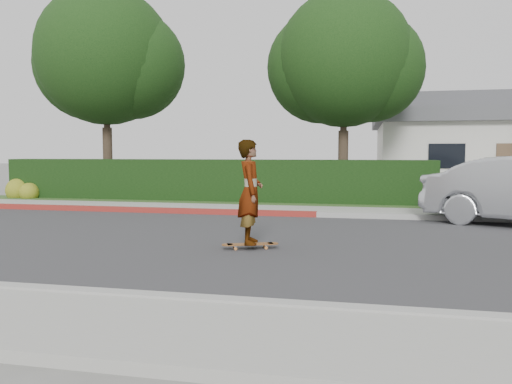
% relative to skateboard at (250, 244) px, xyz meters
% --- Properties ---
extents(ground, '(120.00, 120.00, 0.00)m').
position_rel_skateboard_xyz_m(ground, '(-0.22, 0.62, -0.09)').
color(ground, slate).
rests_on(ground, ground).
extents(road, '(60.00, 8.00, 0.01)m').
position_rel_skateboard_xyz_m(road, '(-0.22, 0.62, -0.09)').
color(road, '#2D2D30').
rests_on(road, ground).
extents(curb_near, '(60.00, 0.20, 0.15)m').
position_rel_skateboard_xyz_m(curb_near, '(-0.22, -3.48, -0.02)').
color(curb_near, '#9E9E99').
rests_on(curb_near, ground).
extents(sidewalk_near, '(60.00, 1.60, 0.12)m').
position_rel_skateboard_xyz_m(sidewalk_near, '(-0.22, -4.38, -0.03)').
color(sidewalk_near, gray).
rests_on(sidewalk_near, ground).
extents(curb_far, '(60.00, 0.20, 0.15)m').
position_rel_skateboard_xyz_m(curb_far, '(-0.22, 4.72, -0.02)').
color(curb_far, '#9E9E99').
rests_on(curb_far, ground).
extents(curb_red_section, '(12.00, 0.21, 0.15)m').
position_rel_skateboard_xyz_m(curb_red_section, '(-5.22, 4.72, -0.01)').
color(curb_red_section, maroon).
rests_on(curb_red_section, ground).
extents(sidewalk_far, '(60.00, 1.60, 0.12)m').
position_rel_skateboard_xyz_m(sidewalk_far, '(-0.22, 5.62, -0.03)').
color(sidewalk_far, gray).
rests_on(sidewalk_far, ground).
extents(planting_strip, '(60.00, 1.60, 0.10)m').
position_rel_skateboard_xyz_m(planting_strip, '(-0.22, 7.22, -0.04)').
color(planting_strip, '#2D4C1E').
rests_on(planting_strip, ground).
extents(hedge, '(15.00, 1.00, 1.50)m').
position_rel_skateboard_xyz_m(hedge, '(-3.22, 7.82, 0.66)').
color(hedge, black).
rests_on(hedge, ground).
extents(flowering_shrub, '(1.40, 1.00, 0.90)m').
position_rel_skateboard_xyz_m(flowering_shrub, '(-10.23, 7.36, 0.24)').
color(flowering_shrub, '#2D4C19').
rests_on(flowering_shrub, ground).
extents(tree_left, '(5.99, 5.21, 8.00)m').
position_rel_skateboard_xyz_m(tree_left, '(-7.74, 9.31, 5.17)').
color(tree_left, '#33261C').
rests_on(tree_left, ground).
extents(tree_center, '(5.66, 4.84, 7.44)m').
position_rel_skateboard_xyz_m(tree_center, '(1.26, 9.81, 4.81)').
color(tree_center, '#33261C').
rests_on(tree_center, ground).
extents(house, '(10.60, 8.60, 4.30)m').
position_rel_skateboard_xyz_m(house, '(7.78, 16.62, 2.01)').
color(house, beige).
rests_on(house, ground).
extents(skateboard, '(1.03, 0.56, 0.10)m').
position_rel_skateboard_xyz_m(skateboard, '(0.00, 0.00, 0.00)').
color(skateboard, orange).
rests_on(skateboard, ground).
extents(skateboarder, '(0.58, 0.76, 1.87)m').
position_rel_skateboard_xyz_m(skateboarder, '(0.00, 0.00, 0.95)').
color(skateboarder, white).
rests_on(skateboarder, skateboard).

